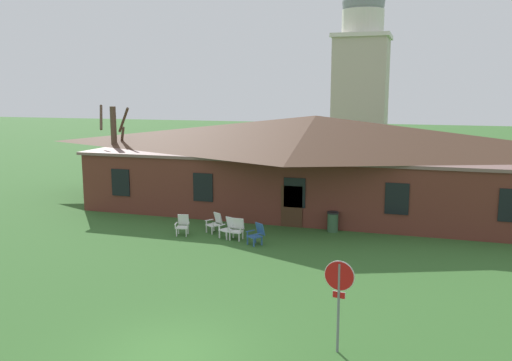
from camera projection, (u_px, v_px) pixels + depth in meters
The scene contains 11 objects.
ground_plane at pixel (169, 355), 13.85m from camera, with size 200.00×200.00×0.00m, color #336028.
brick_building at pixel (315, 161), 31.09m from camera, with size 25.66×10.40×5.35m.
dome_tower at pixel (361, 77), 49.56m from camera, with size 5.18×5.18×17.52m.
stop_sign at pixel (339, 288), 13.76m from camera, with size 0.80×0.15×2.49m.
lawn_chair_by_porch at pixel (183, 224), 25.35m from camera, with size 0.73×0.78×0.96m.
lawn_chair_near_door at pixel (215, 222), 25.76m from camera, with size 0.84×0.87×0.96m.
lawn_chair_left_end at pixel (228, 227), 24.84m from camera, with size 0.79×0.84×0.96m.
lawn_chair_middle at pixel (237, 229), 24.58m from camera, with size 0.66×0.68×0.96m.
lawn_chair_right_end at pixel (257, 234), 23.74m from camera, with size 0.85×0.87×0.96m.
bare_tree_beside_building at pixel (115, 149), 33.13m from camera, with size 2.11×2.11×5.90m.
trash_bin at pixel (333, 222), 25.90m from camera, with size 0.56×0.56×0.98m.
Camera 1 is at (6.06, -11.60, 6.80)m, focal length 37.48 mm.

